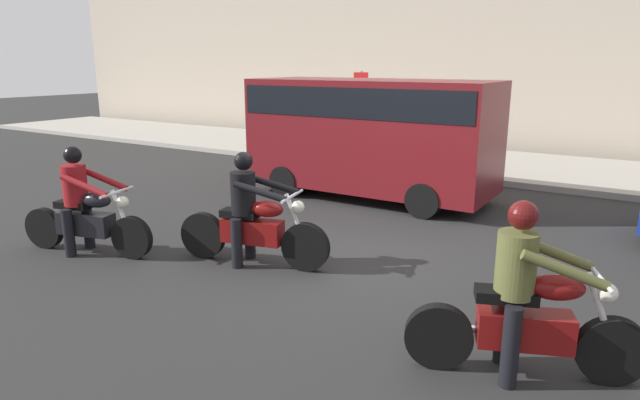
% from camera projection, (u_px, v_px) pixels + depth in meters
% --- Properties ---
extents(ground_plane, '(80.00, 80.00, 0.00)m').
position_uv_depth(ground_plane, '(341.00, 255.00, 7.91)').
color(ground_plane, '#282828').
extents(sidewalk_slab, '(40.00, 4.40, 0.14)m').
position_uv_depth(sidewalk_slab, '(493.00, 165.00, 14.45)').
color(sidewalk_slab, '#A8A399').
rests_on(sidewalk_slab, ground_plane).
extents(motorcycle_with_rider_black_leather, '(2.18, 0.80, 1.56)m').
position_uv_depth(motorcycle_with_rider_black_leather, '(251.00, 219.00, 7.42)').
color(motorcycle_with_rider_black_leather, black).
rests_on(motorcycle_with_rider_black_leather, ground_plane).
extents(motorcycle_with_rider_olive, '(1.96, 0.98, 1.60)m').
position_uv_depth(motorcycle_with_rider_olive, '(525.00, 307.00, 4.73)').
color(motorcycle_with_rider_olive, black).
rests_on(motorcycle_with_rider_olive, ground_plane).
extents(motorcycle_with_rider_crimson, '(2.10, 0.83, 1.57)m').
position_uv_depth(motorcycle_with_rider_crimson, '(84.00, 210.00, 7.86)').
color(motorcycle_with_rider_crimson, black).
rests_on(motorcycle_with_rider_crimson, ground_plane).
extents(parked_van_maroon, '(4.91, 1.96, 2.38)m').
position_uv_depth(parked_van_maroon, '(371.00, 130.00, 10.96)').
color(parked_van_maroon, maroon).
rests_on(parked_van_maroon, ground_plane).
extents(street_sign_post, '(0.44, 0.08, 2.32)m').
position_uv_depth(street_sign_post, '(361.00, 104.00, 15.32)').
color(street_sign_post, gray).
rests_on(street_sign_post, sidewalk_slab).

